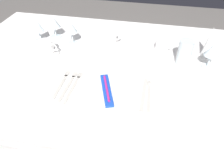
% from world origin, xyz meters
% --- Properties ---
extents(ground_plane, '(6.00, 6.00, 0.00)m').
position_xyz_m(ground_plane, '(0.00, 0.00, 0.00)').
color(ground_plane, slate).
extents(dining_table, '(1.80, 1.11, 0.74)m').
position_xyz_m(dining_table, '(0.00, 0.00, 0.66)').
color(dining_table, white).
rests_on(dining_table, ground).
extents(dinner_plate, '(0.27, 0.27, 0.02)m').
position_xyz_m(dinner_plate, '(0.02, -0.24, 0.75)').
color(dinner_plate, white).
rests_on(dinner_plate, dining_table).
extents(toothbrush_package, '(0.10, 0.21, 0.02)m').
position_xyz_m(toothbrush_package, '(0.02, -0.24, 0.77)').
color(toothbrush_package, blue).
rests_on(toothbrush_package, dinner_plate).
extents(fork_outer, '(0.02, 0.23, 0.00)m').
position_xyz_m(fork_outer, '(-0.15, -0.22, 0.74)').
color(fork_outer, beige).
rests_on(fork_outer, dining_table).
extents(fork_inner, '(0.02, 0.22, 0.00)m').
position_xyz_m(fork_inner, '(-0.17, -0.22, 0.74)').
color(fork_inner, beige).
rests_on(fork_inner, dining_table).
extents(fork_salad, '(0.02, 0.20, 0.00)m').
position_xyz_m(fork_salad, '(-0.21, -0.21, 0.74)').
color(fork_salad, beige).
rests_on(fork_salad, dining_table).
extents(dinner_knife, '(0.02, 0.22, 0.00)m').
position_xyz_m(dinner_knife, '(0.18, -0.22, 0.74)').
color(dinner_knife, beige).
rests_on(dinner_knife, dining_table).
extents(spoon_soup, '(0.03, 0.21, 0.01)m').
position_xyz_m(spoon_soup, '(0.21, -0.19, 0.74)').
color(spoon_soup, beige).
rests_on(spoon_soup, dining_table).
extents(saucer_left, '(0.14, 0.14, 0.01)m').
position_xyz_m(saucer_left, '(-0.39, 0.02, 0.74)').
color(saucer_left, white).
rests_on(saucer_left, dining_table).
extents(coffee_cup_left, '(0.11, 0.08, 0.07)m').
position_xyz_m(coffee_cup_left, '(-0.39, 0.02, 0.79)').
color(coffee_cup_left, white).
rests_on(coffee_cup_left, saucer_left).
extents(saucer_right, '(0.12, 0.12, 0.01)m').
position_xyz_m(saucer_right, '(0.25, 0.18, 0.74)').
color(saucer_right, white).
rests_on(saucer_right, dining_table).
extents(coffee_cup_right, '(0.10, 0.07, 0.06)m').
position_xyz_m(coffee_cup_right, '(0.25, 0.18, 0.78)').
color(coffee_cup_right, white).
rests_on(coffee_cup_right, saucer_right).
extents(saucer_far, '(0.14, 0.14, 0.01)m').
position_xyz_m(saucer_far, '(-0.06, 0.22, 0.74)').
color(saucer_far, white).
rests_on(saucer_far, dining_table).
extents(coffee_cup_far, '(0.10, 0.07, 0.07)m').
position_xyz_m(coffee_cup_far, '(-0.06, 0.22, 0.78)').
color(coffee_cup_far, white).
rests_on(coffee_cup_far, saucer_far).
extents(wine_glass_centre, '(0.07, 0.07, 0.13)m').
position_xyz_m(wine_glass_centre, '(-0.50, 0.16, 0.83)').
color(wine_glass_centre, silver).
rests_on(wine_glass_centre, dining_table).
extents(wine_glass_left, '(0.07, 0.07, 0.14)m').
position_xyz_m(wine_glass_left, '(-0.29, 0.17, 0.84)').
color(wine_glass_left, silver).
rests_on(wine_glass_left, dining_table).
extents(wine_glass_right, '(0.08, 0.08, 0.13)m').
position_xyz_m(wine_glass_right, '(-0.42, 0.22, 0.83)').
color(wine_glass_right, silver).
rests_on(wine_glass_right, dining_table).
extents(wine_glass_far, '(0.08, 0.08, 0.14)m').
position_xyz_m(wine_glass_far, '(0.50, 0.07, 0.84)').
color(wine_glass_far, silver).
rests_on(wine_glass_far, dining_table).
extents(drink_tumbler, '(0.07, 0.07, 0.14)m').
position_xyz_m(drink_tumbler, '(0.37, 0.08, 0.80)').
color(drink_tumbler, silver).
rests_on(drink_tumbler, dining_table).
extents(napkin_folded, '(0.06, 0.06, 0.18)m').
position_xyz_m(napkin_folded, '(0.50, 0.19, 0.83)').
color(napkin_folded, white).
rests_on(napkin_folded, dining_table).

